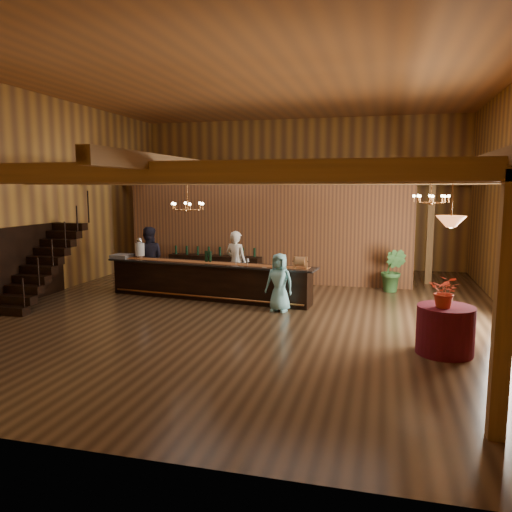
% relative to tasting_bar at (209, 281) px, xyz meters
% --- Properties ---
extents(floor, '(14.00, 14.00, 0.00)m').
position_rel_tasting_bar_xyz_m(floor, '(1.42, -0.77, -0.50)').
color(floor, brown).
rests_on(floor, ground).
extents(ceiling, '(14.00, 14.00, 0.00)m').
position_rel_tasting_bar_xyz_m(ceiling, '(1.42, -0.77, 5.00)').
color(ceiling, '#AC6834').
rests_on(ceiling, wall_back).
extents(wall_back, '(12.00, 0.10, 5.50)m').
position_rel_tasting_bar_xyz_m(wall_back, '(1.42, 6.23, 2.25)').
color(wall_back, '#B07B30').
rests_on(wall_back, floor).
extents(wall_front, '(12.00, 0.10, 5.50)m').
position_rel_tasting_bar_xyz_m(wall_front, '(1.42, -7.77, 2.25)').
color(wall_front, '#B07B30').
rests_on(wall_front, floor).
extents(wall_left, '(0.10, 14.00, 5.50)m').
position_rel_tasting_bar_xyz_m(wall_left, '(-4.58, -0.77, 2.25)').
color(wall_left, '#B07B30').
rests_on(wall_left, floor).
extents(beam_grid, '(11.90, 13.90, 0.39)m').
position_rel_tasting_bar_xyz_m(beam_grid, '(1.42, -0.26, 2.74)').
color(beam_grid, '#A5733B').
rests_on(beam_grid, wall_left).
extents(support_posts, '(9.20, 10.20, 3.20)m').
position_rel_tasting_bar_xyz_m(support_posts, '(1.42, -1.27, 1.10)').
color(support_posts, '#A5733B').
rests_on(support_posts, floor).
extents(partition_wall, '(9.00, 0.18, 3.10)m').
position_rel_tasting_bar_xyz_m(partition_wall, '(0.92, 2.73, 1.05)').
color(partition_wall, brown).
rests_on(partition_wall, floor).
extents(window_right_back, '(0.12, 1.05, 1.75)m').
position_rel_tasting_bar_xyz_m(window_right_back, '(7.37, 0.23, 1.05)').
color(window_right_back, white).
rests_on(window_right_back, wall_right).
extents(staircase, '(1.00, 2.80, 2.00)m').
position_rel_tasting_bar_xyz_m(staircase, '(-4.03, -1.51, 0.50)').
color(staircase, black).
rests_on(staircase, floor).
extents(backroom_boxes, '(4.10, 0.60, 1.10)m').
position_rel_tasting_bar_xyz_m(backroom_boxes, '(1.12, 4.73, 0.03)').
color(backroom_boxes, black).
rests_on(backroom_boxes, floor).
extents(tasting_bar, '(5.96, 1.41, 1.00)m').
position_rel_tasting_bar_xyz_m(tasting_bar, '(0.00, 0.00, 0.00)').
color(tasting_bar, black).
rests_on(tasting_bar, floor).
extents(beverage_dispenser, '(0.26, 0.26, 0.60)m').
position_rel_tasting_bar_xyz_m(beverage_dispenser, '(-2.16, 0.30, 0.77)').
color(beverage_dispenser, silver).
rests_on(beverage_dispenser, tasting_bar).
extents(glass_rack_tray, '(0.50, 0.50, 0.10)m').
position_rel_tasting_bar_xyz_m(glass_rack_tray, '(-2.73, 0.27, 0.54)').
color(glass_rack_tray, gray).
rests_on(glass_rack_tray, tasting_bar).
extents(raffle_drum, '(0.34, 0.24, 0.30)m').
position_rel_tasting_bar_xyz_m(raffle_drum, '(2.55, -0.34, 0.66)').
color(raffle_drum, '#935837').
rests_on(raffle_drum, tasting_bar).
extents(bar_bottle_0, '(0.07, 0.07, 0.30)m').
position_rel_tasting_bar_xyz_m(bar_bottle_0, '(-0.11, 0.13, 0.64)').
color(bar_bottle_0, black).
rests_on(bar_bottle_0, tasting_bar).
extents(bar_bottle_1, '(0.07, 0.07, 0.30)m').
position_rel_tasting_bar_xyz_m(bar_bottle_1, '(-0.09, 0.12, 0.64)').
color(bar_bottle_1, black).
rests_on(bar_bottle_1, tasting_bar).
extents(bar_bottle_2, '(0.07, 0.07, 0.30)m').
position_rel_tasting_bar_xyz_m(bar_bottle_2, '(0.02, 0.11, 0.64)').
color(bar_bottle_2, black).
rests_on(bar_bottle_2, tasting_bar).
extents(backbar_shelf, '(3.05, 0.71, 0.85)m').
position_rel_tasting_bar_xyz_m(backbar_shelf, '(-0.64, 2.34, -0.08)').
color(backbar_shelf, black).
rests_on(backbar_shelf, floor).
extents(round_table, '(1.01, 1.01, 0.88)m').
position_rel_tasting_bar_xyz_m(round_table, '(5.67, -3.16, -0.06)').
color(round_table, maroon).
rests_on(round_table, floor).
extents(chandelier_left, '(0.80, 0.80, 0.80)m').
position_rel_tasting_bar_xyz_m(chandelier_left, '(-0.05, -1.26, 2.05)').
color(chandelier_left, '#AD6B36').
rests_on(chandelier_left, beam_grid).
extents(chandelier_right, '(0.80, 0.80, 0.62)m').
position_rel_tasting_bar_xyz_m(chandelier_right, '(5.56, -0.23, 2.24)').
color(chandelier_right, '#AD6B36').
rests_on(chandelier_right, beam_grid).
extents(pendant_lamp, '(0.52, 0.52, 0.90)m').
position_rel_tasting_bar_xyz_m(pendant_lamp, '(5.67, -3.16, 1.90)').
color(pendant_lamp, '#AD6B36').
rests_on(pendant_lamp, beam_grid).
extents(bartender, '(0.75, 0.60, 1.80)m').
position_rel_tasting_bar_xyz_m(bartender, '(0.56, 0.73, 0.40)').
color(bartender, white).
rests_on(bartender, floor).
extents(staff_second, '(1.09, 0.97, 1.86)m').
position_rel_tasting_bar_xyz_m(staff_second, '(-2.12, 0.72, 0.43)').
color(staff_second, black).
rests_on(staff_second, floor).
extents(guest, '(0.76, 0.57, 1.42)m').
position_rel_tasting_bar_xyz_m(guest, '(2.12, -0.84, 0.21)').
color(guest, '#7ECDD4').
rests_on(guest, floor).
extents(floor_plant, '(0.83, 0.75, 1.26)m').
position_rel_tasting_bar_xyz_m(floor_plant, '(4.83, 2.17, 0.13)').
color(floor_plant, '#36682E').
rests_on(floor_plant, floor).
extents(table_flowers, '(0.67, 0.63, 0.59)m').
position_rel_tasting_bar_xyz_m(table_flowers, '(5.62, -3.29, 0.67)').
color(table_flowers, '#D24628').
rests_on(table_flowers, round_table).
extents(table_vase, '(0.17, 0.17, 0.27)m').
position_rel_tasting_bar_xyz_m(table_vase, '(5.59, -3.27, 0.51)').
color(table_vase, '#AD6B36').
rests_on(table_vase, round_table).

